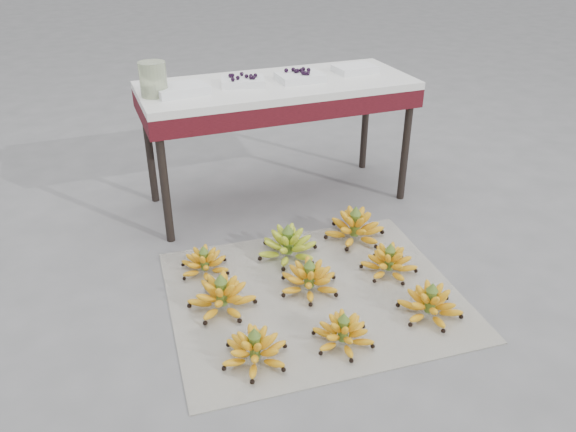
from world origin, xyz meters
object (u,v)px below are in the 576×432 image
object	(u,v)px
bunch_mid_center	(309,279)
tray_far_left	(181,89)
newspaper_mat	(314,294)
tray_left	(243,81)
bunch_mid_left	(222,296)
tray_far_right	(355,69)
bunch_back_right	(355,227)
vendor_table	(277,97)
bunch_front_right	(430,304)
tray_right	(300,77)
glass_jar	(153,79)
bunch_front_center	(343,333)
bunch_back_center	(288,245)
bunch_front_left	(255,350)
bunch_mid_right	(389,262)
bunch_back_left	(205,263)

from	to	relation	value
bunch_mid_center	tray_far_left	distance (m)	1.14
newspaper_mat	tray_left	world-z (taller)	tray_left
bunch_mid_left	tray_far_right	bearing A→B (deg)	64.33
bunch_back_right	vendor_table	distance (m)	0.82
tray_left	bunch_front_right	bearing A→B (deg)	-71.82
tray_right	glass_jar	size ratio (longest dim) A/B	1.45
tray_right	bunch_front_center	bearing A→B (deg)	-104.15
bunch_back_center	bunch_back_right	size ratio (longest dim) A/B	0.91
bunch_mid_center	glass_jar	world-z (taller)	glass_jar
bunch_back_right	tray_left	distance (m)	0.95
bunch_back_center	bunch_back_right	bearing A→B (deg)	19.48
vendor_table	tray_far_left	distance (m)	0.53
tray_left	bunch_mid_center	bearing A→B (deg)	-89.57
tray_left	glass_jar	size ratio (longest dim) A/B	1.54
bunch_front_left	tray_far_left	size ratio (longest dim) A/B	0.95
bunch_mid_right	bunch_front_right	bearing A→B (deg)	-112.00
bunch_front_center	glass_jar	distance (m)	1.51
glass_jar	newspaper_mat	bearing A→B (deg)	-62.36
vendor_table	tray_left	world-z (taller)	tray_left
bunch_back_left	tray_far_left	xyz separation A→B (m)	(0.06, 0.57, 0.66)
newspaper_mat	bunch_back_center	size ratio (longest dim) A/B	3.48
bunch_front_left	tray_far_right	xyz separation A→B (m)	(1.02, 1.27, 0.66)
bunch_back_center	bunch_front_left	bearing A→B (deg)	-106.61
bunch_mid_center	bunch_mid_right	bearing A→B (deg)	2.05
bunch_front_right	bunch_mid_right	bearing A→B (deg)	91.66
bunch_mid_right	tray_far_right	xyz separation A→B (m)	(0.25, 0.94, 0.66)
bunch_front_left	tray_far_left	bearing A→B (deg)	88.50
bunch_back_center	tray_right	xyz separation A→B (m)	(0.29, 0.59, 0.65)
bunch_back_right	glass_jar	world-z (taller)	glass_jar
tray_far_left	tray_right	bearing A→B (deg)	0.71
bunch_front_right	bunch_mid_left	distance (m)	0.87
bunch_back_left	vendor_table	size ratio (longest dim) A/B	0.17
bunch_front_center	bunch_front_right	world-z (taller)	bunch_front_right
newspaper_mat	bunch_mid_left	distance (m)	0.41
bunch_back_right	glass_jar	size ratio (longest dim) A/B	2.40
newspaper_mat	bunch_front_right	bearing A→B (deg)	-37.81
bunch_mid_right	tray_right	distance (m)	1.11
bunch_front_left	tray_right	xyz separation A→B (m)	(0.67, 1.22, 0.66)
vendor_table	glass_jar	bearing A→B (deg)	-177.54
tray_far_right	bunch_mid_right	bearing A→B (deg)	-105.24
bunch_mid_center	tray_left	xyz separation A→B (m)	(-0.01, 0.91, 0.66)
bunch_front_left	vendor_table	distance (m)	1.47
glass_jar	bunch_back_left	bearing A→B (deg)	-83.50
bunch_mid_left	glass_jar	distance (m)	1.12
bunch_mid_center	vendor_table	distance (m)	1.07
bunch_front_center	bunch_mid_right	distance (m)	0.55
bunch_mid_left	tray_left	size ratio (longest dim) A/B	1.46
glass_jar	tray_left	bearing A→B (deg)	4.37
bunch_mid_center	tray_far_left	xyz separation A→B (m)	(-0.34, 0.87, 0.66)
bunch_mid_right	glass_jar	world-z (taller)	glass_jar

